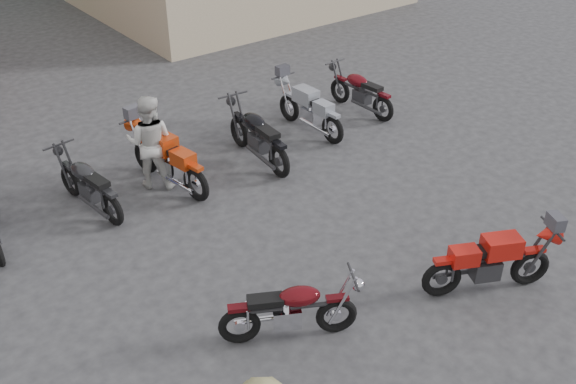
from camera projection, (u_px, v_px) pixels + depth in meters
ground at (339, 346)px, 8.68m from camera, size 90.00×90.00×0.00m
vintage_motorcycle at (291, 307)px, 8.56m from camera, size 1.90×1.41×1.07m
sportbike at (492, 259)px, 9.39m from camera, size 2.02×1.45×1.13m
person_light at (150, 142)px, 11.81m from camera, size 1.12×1.10×1.82m
row_bike_3 at (88, 182)px, 11.29m from camera, size 0.89×1.97×1.10m
row_bike_4 at (167, 156)px, 11.97m from camera, size 1.02×2.19×1.22m
row_bike_5 at (257, 133)px, 12.80m from camera, size 0.86×2.17×1.23m
row_bike_6 at (309, 107)px, 13.95m from camera, size 0.72×2.02×1.16m
row_bike_7 at (360, 89)px, 14.86m from camera, size 0.73×1.94×1.11m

